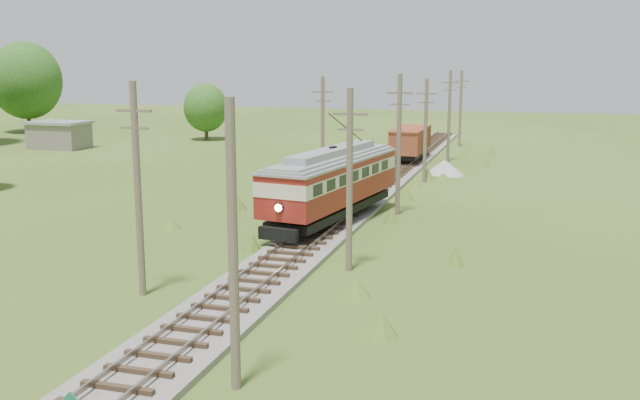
% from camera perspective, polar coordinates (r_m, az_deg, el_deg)
% --- Properties ---
extents(railbed_main, '(3.60, 96.00, 0.57)m').
position_cam_1_polar(railbed_main, '(49.84, 3.21, -0.04)').
color(railbed_main, '#605B54').
rests_on(railbed_main, ground).
extents(streetcar, '(5.20, 13.79, 6.24)m').
position_cam_1_polar(streetcar, '(42.61, 1.02, 1.70)').
color(streetcar, black).
rests_on(streetcar, ground).
extents(gondola, '(2.82, 8.58, 2.85)m').
position_cam_1_polar(gondola, '(69.88, 7.26, 4.67)').
color(gondola, black).
rests_on(gondola, ground).
extents(gravel_pile, '(3.43, 3.64, 1.25)m').
position_cam_1_polar(gravel_pile, '(63.49, 10.02, 2.57)').
color(gravel_pile, gray).
rests_on(gravel_pile, ground).
extents(utility_pole_r_1, '(0.30, 0.30, 8.80)m').
position_cam_1_polar(utility_pole_r_1, '(21.02, -6.98, -3.85)').
color(utility_pole_r_1, brown).
rests_on(utility_pole_r_1, ground).
extents(utility_pole_r_2, '(1.60, 0.30, 8.60)m').
position_cam_1_polar(utility_pole_r_2, '(33.02, 2.38, 1.72)').
color(utility_pole_r_2, brown).
rests_on(utility_pole_r_2, ground).
extents(utility_pole_r_3, '(1.60, 0.30, 9.00)m').
position_cam_1_polar(utility_pole_r_3, '(45.61, 6.31, 4.52)').
color(utility_pole_r_3, brown).
rests_on(utility_pole_r_3, ground).
extents(utility_pole_r_4, '(1.60, 0.30, 8.40)m').
position_cam_1_polar(utility_pole_r_4, '(58.43, 8.44, 5.59)').
color(utility_pole_r_4, brown).
rests_on(utility_pole_r_4, ground).
extents(utility_pole_r_5, '(1.60, 0.30, 8.90)m').
position_cam_1_polar(utility_pole_r_5, '(71.21, 10.30, 6.71)').
color(utility_pole_r_5, brown).
rests_on(utility_pole_r_5, ground).
extents(utility_pole_r_6, '(1.60, 0.30, 8.70)m').
position_cam_1_polar(utility_pole_r_6, '(84.14, 11.18, 7.25)').
color(utility_pole_r_6, brown).
rests_on(utility_pole_r_6, ground).
extents(utility_pole_l_a, '(1.60, 0.30, 9.00)m').
position_cam_1_polar(utility_pole_l_a, '(30.36, -14.37, 0.95)').
color(utility_pole_l_a, brown).
rests_on(utility_pole_l_a, ground).
extents(utility_pole_l_b, '(1.60, 0.30, 8.60)m').
position_cam_1_polar(utility_pole_l_b, '(56.12, 0.21, 5.60)').
color(utility_pole_l_b, brown).
rests_on(utility_pole_l_b, ground).
extents(tree_left_5, '(9.66, 9.66, 12.44)m').
position_cam_1_polar(tree_left_5, '(107.35, -22.47, 8.83)').
color(tree_left_5, '#38281C').
rests_on(tree_left_5, ground).
extents(tree_mid_a, '(5.46, 5.46, 7.03)m').
position_cam_1_polar(tree_mid_a, '(90.74, -9.13, 7.30)').
color(tree_mid_a, '#38281C').
rests_on(tree_mid_a, ground).
extents(shed, '(6.40, 4.40, 3.10)m').
position_cam_1_polar(shed, '(86.05, -20.13, 4.93)').
color(shed, slate).
rests_on(shed, ground).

